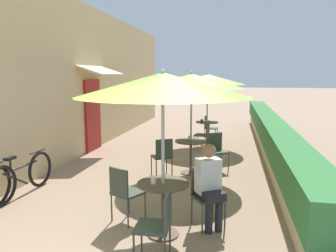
% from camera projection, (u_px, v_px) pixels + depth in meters
% --- Properties ---
extents(cafe_facade_wall, '(0.98, 14.49, 4.20)m').
position_uv_depth(cafe_facade_wall, '(95.00, 80.00, 10.13)').
color(cafe_facade_wall, '#D6B784').
rests_on(cafe_facade_wall, ground_plane).
extents(planter_hedge, '(0.60, 13.49, 1.01)m').
position_uv_depth(planter_hedge, '(270.00, 135.00, 9.37)').
color(planter_hedge, tan).
rests_on(planter_hedge, ground_plane).
extents(patio_table_near, '(0.72, 0.72, 0.76)m').
position_uv_depth(patio_table_near, '(163.00, 199.00, 4.52)').
color(patio_table_near, brown).
rests_on(patio_table_near, ground_plane).
extents(patio_umbrella_near, '(2.30, 2.30, 2.30)m').
position_uv_depth(patio_umbrella_near, '(163.00, 85.00, 4.28)').
color(patio_umbrella_near, '#B7B7BC').
rests_on(patio_umbrella_near, ground_plane).
extents(cafe_chair_near_left, '(0.55, 0.55, 0.87)m').
position_uv_depth(cafe_chair_near_left, '(206.00, 192.00, 4.84)').
color(cafe_chair_near_left, '#384238').
rests_on(cafe_chair_near_left, ground_plane).
extents(seated_patron_near_left, '(0.48, 0.51, 1.25)m').
position_uv_depth(seated_patron_near_left, '(210.00, 183.00, 4.71)').
color(seated_patron_near_left, '#23232D').
rests_on(seated_patron_near_left, ground_plane).
extents(cafe_chair_near_right, '(0.54, 0.54, 0.87)m').
position_uv_depth(cafe_chair_near_right, '(124.00, 190.00, 4.91)').
color(cafe_chair_near_right, '#384238').
rests_on(cafe_chair_near_right, ground_plane).
extents(cafe_chair_near_back, '(0.41, 0.41, 0.87)m').
position_uv_depth(cafe_chair_near_back, '(159.00, 222.00, 3.83)').
color(cafe_chair_near_back, '#384238').
rests_on(cafe_chair_near_back, ground_plane).
extents(coffee_cup_near, '(0.07, 0.07, 0.09)m').
position_uv_depth(coffee_cup_near, '(154.00, 180.00, 4.44)').
color(coffee_cup_near, white).
rests_on(coffee_cup_near, patio_table_near).
extents(patio_table_mid, '(0.72, 0.72, 0.76)m').
position_uv_depth(patio_table_mid, '(191.00, 151.00, 7.41)').
color(patio_table_mid, brown).
rests_on(patio_table_mid, ground_plane).
extents(patio_umbrella_mid, '(2.30, 2.30, 2.30)m').
position_uv_depth(patio_umbrella_mid, '(192.00, 81.00, 7.17)').
color(patio_umbrella_mid, '#B7B7BC').
rests_on(patio_umbrella_mid, ground_plane).
extents(cafe_chair_mid_left, '(0.55, 0.55, 0.87)m').
position_uv_depth(cafe_chair_mid_left, '(163.00, 154.00, 7.11)').
color(cafe_chair_mid_left, '#384238').
rests_on(cafe_chair_mid_left, ground_plane).
extents(cafe_chair_mid_right, '(0.55, 0.55, 0.87)m').
position_uv_depth(cafe_chair_mid_right, '(217.00, 148.00, 7.72)').
color(cafe_chair_mid_right, '#384238').
rests_on(cafe_chair_mid_right, ground_plane).
extents(coffee_cup_mid, '(0.07, 0.07, 0.09)m').
position_uv_depth(coffee_cup_mid, '(190.00, 138.00, 7.48)').
color(coffee_cup_mid, white).
rests_on(coffee_cup_mid, patio_table_mid).
extents(patio_table_far, '(0.72, 0.72, 0.76)m').
position_uv_depth(patio_table_far, '(207.00, 129.00, 10.44)').
color(patio_table_far, brown).
rests_on(patio_table_far, ground_plane).
extents(patio_umbrella_far, '(2.30, 2.30, 2.30)m').
position_uv_depth(patio_umbrella_far, '(208.00, 79.00, 10.20)').
color(patio_umbrella_far, '#B7B7BC').
rests_on(patio_umbrella_far, ground_plane).
extents(cafe_chair_far_left, '(0.45, 0.45, 0.87)m').
position_uv_depth(cafe_chair_far_left, '(204.00, 133.00, 9.76)').
color(cafe_chair_far_left, '#384238').
rests_on(cafe_chair_far_left, ground_plane).
extents(cafe_chair_far_right, '(0.45, 0.45, 0.87)m').
position_uv_depth(cafe_chair_far_right, '(209.00, 126.00, 11.12)').
color(cafe_chair_far_right, '#384238').
rests_on(cafe_chair_far_right, ground_plane).
extents(coffee_cup_far, '(0.07, 0.07, 0.09)m').
position_uv_depth(coffee_cup_far, '(202.00, 121.00, 10.35)').
color(coffee_cup_far, '#232328').
rests_on(coffee_cup_far, patio_table_far).
extents(bicycle_second, '(0.14, 1.77, 0.81)m').
position_uv_depth(bicycle_second, '(22.00, 176.00, 6.06)').
color(bicycle_second, black).
rests_on(bicycle_second, ground_plane).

